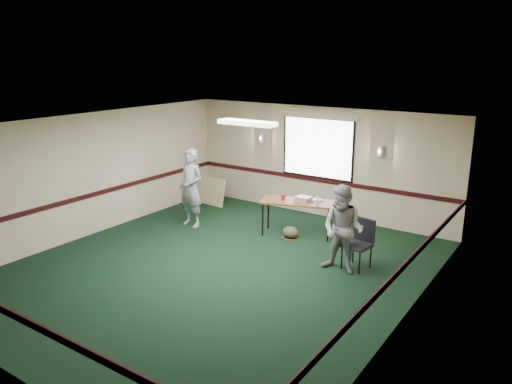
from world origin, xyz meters
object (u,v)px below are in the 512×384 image
Objects in this scene: person_left at (191,188)px; conference_chair at (360,239)px; folding_table at (297,204)px; projector at (303,199)px; person_right at (343,229)px.

conference_chair is at bearing 2.87° from person_left.
conference_chair is at bearing -43.21° from folding_table.
projector is 1.97m from conference_chair.
folding_table is at bearing 164.65° from conference_chair.
person_left reaches higher than conference_chair.
projector is at bearing 9.11° from folding_table.
projector is 2.63m from person_left.
conference_chair is 0.50m from person_right.
person_right is at bearing -37.66° from projector.
person_left is at bearing -158.02° from projector.
person_left reaches higher than projector.
conference_chair is at bearing -25.52° from projector.
folding_table is 5.34× the size of projector.
person_right is (4.01, -0.40, -0.09)m from person_left.
projector reaches higher than folding_table.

